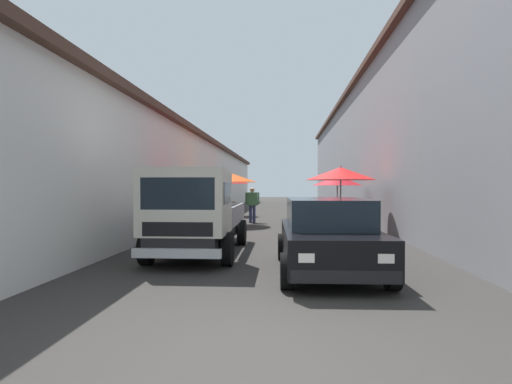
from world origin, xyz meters
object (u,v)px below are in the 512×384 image
fruit_stall_near_left (189,184)px  fruit_stall_far_right (341,180)px  fruit_stall_near_right (338,186)px  vendor_by_crates (252,202)px  delivery_truck (194,215)px  parked_scooter (340,227)px  fruit_stall_mid_lane (228,185)px  fruit_stall_far_left (227,181)px  hatchback_car (327,235)px

fruit_stall_near_left → fruit_stall_far_right: size_ratio=0.95×
fruit_stall_near_right → vendor_by_crates: size_ratio=1.39×
delivery_truck → parked_scooter: 4.92m
fruit_stall_mid_lane → fruit_stall_near_right: fruit_stall_mid_lane is taller
fruit_stall_far_left → fruit_stall_near_right: bearing=-84.6°
fruit_stall_near_right → vendor_by_crates: fruit_stall_near_right is taller
fruit_stall_near_left → hatchback_car: size_ratio=0.60×
fruit_stall_near_right → fruit_stall_near_left: bearing=128.8°
hatchback_car → delivery_truck: 3.16m
fruit_stall_near_left → fruit_stall_mid_lane: (9.33, 0.01, 0.00)m
fruit_stall_near_right → vendor_by_crates: (0.75, 3.82, -0.75)m
fruit_stall_far_right → vendor_by_crates: fruit_stall_far_right is taller
fruit_stall_near_left → parked_scooter: 5.15m
fruit_stall_mid_lane → delivery_truck: bearing=-175.2°
fruit_stall_mid_lane → fruit_stall_near_left: bearing=-179.9°
hatchback_car → parked_scooter: 4.31m
fruit_stall_mid_lane → fruit_stall_near_right: bearing=-131.5°
fruit_stall_far_right → fruit_stall_near_right: 3.20m
vendor_by_crates → parked_scooter: bearing=-152.7°
parked_scooter → fruit_stall_near_left: bearing=78.7°
fruit_stall_far_left → fruit_stall_near_right: fruit_stall_far_left is taller
fruit_stall_near_right → vendor_by_crates: 3.96m
fruit_stall_far_left → parked_scooter: size_ratio=1.56×
fruit_stall_near_left → fruit_stall_near_right: bearing=-51.2°
delivery_truck → fruit_stall_mid_lane: bearing=4.8°
fruit_stall_near_right → hatchback_car: fruit_stall_near_right is taller
fruit_stall_mid_lane → fruit_stall_near_right: size_ratio=1.05×
fruit_stall_far_left → hatchback_car: (-9.17, -3.35, -1.17)m
delivery_truck → vendor_by_crates: 9.30m
fruit_stall_far_right → vendor_by_crates: (3.92, 3.51, -0.98)m
fruit_stall_far_right → parked_scooter: fruit_stall_far_right is taller
fruit_stall_far_right → hatchback_car: fruit_stall_far_right is taller
vendor_by_crates → fruit_stall_far_right: bearing=-138.2°
fruit_stall_mid_lane → fruit_stall_far_right: fruit_stall_far_right is taller
fruit_stall_far_right → delivery_truck: (-5.36, 4.10, -0.89)m
fruit_stall_far_right → hatchback_car: 6.67m
fruit_stall_far_right → parked_scooter: bearing=171.5°
fruit_stall_mid_lane → fruit_stall_far_right: size_ratio=0.96×
fruit_stall_far_left → parked_scooter: bearing=-139.9°
hatchback_car → parked_scooter: bearing=-11.0°
parked_scooter → vendor_by_crates: bearing=27.3°
fruit_stall_near_left → parked_scooter: bearing=-101.3°
fruit_stall_near_left → vendor_by_crates: fruit_stall_near_left is taller
fruit_stall_mid_lane → vendor_by_crates: 4.57m
fruit_stall_mid_lane → fruit_stall_near_right: (-4.89, -5.54, -0.09)m
hatchback_car → vendor_by_crates: 10.64m
fruit_stall_far_right → delivery_truck: fruit_stall_far_right is taller
fruit_stall_near_left → fruit_stall_near_right: 7.08m
fruit_stall_far_right → hatchback_car: bearing=169.9°
fruit_stall_near_right → delivery_truck: bearing=152.7°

